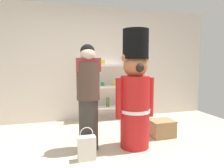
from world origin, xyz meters
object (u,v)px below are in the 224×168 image
object	(u,v)px
shopping_bag	(87,148)
display_crate	(162,128)
merchandise_shelf	(115,86)
person_shopper	(88,96)
teddy_bear_guard	(135,92)

from	to	relation	value
shopping_bag	display_crate	bearing A→B (deg)	20.12
merchandise_shelf	shopping_bag	size ratio (longest dim) A/B	3.51
person_shopper	shopping_bag	bearing A→B (deg)	-104.17
shopping_bag	person_shopper	bearing A→B (deg)	75.83
person_shopper	display_crate	xyz separation A→B (m)	(1.36, 0.19, -0.68)
shopping_bag	display_crate	size ratio (longest dim) A/B	1.07
merchandise_shelf	person_shopper	bearing A→B (deg)	-119.96
display_crate	merchandise_shelf	bearing A→B (deg)	108.86
person_shopper	merchandise_shelf	bearing A→B (deg)	60.04
teddy_bear_guard	merchandise_shelf	bearing A→B (deg)	83.79
merchandise_shelf	teddy_bear_guard	distance (m)	1.66
merchandise_shelf	teddy_bear_guard	world-z (taller)	teddy_bear_guard
shopping_bag	display_crate	xyz separation A→B (m)	(1.44, 0.53, -0.02)
teddy_bear_guard	shopping_bag	bearing A→B (deg)	-163.35
merchandise_shelf	shopping_bag	xyz separation A→B (m)	(-0.98, -1.89, -0.62)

